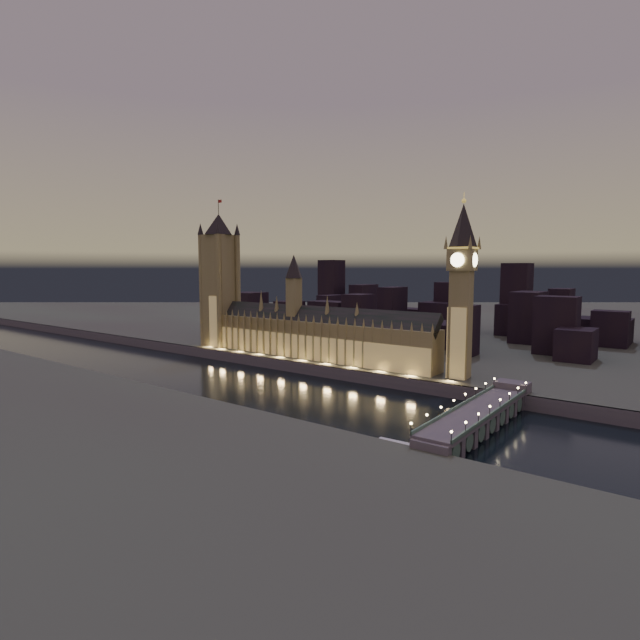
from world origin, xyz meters
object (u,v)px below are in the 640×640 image
Objects in this scene: elizabeth_tower at (462,276)px; river_boat at (402,451)px; palace_of_westminster at (313,334)px; westminster_bridge at (481,416)px; victoria_tower at (220,274)px.

elizabeth_tower reaches higher than river_boat.
palace_of_westminster reaches higher than westminster_bridge.
westminster_bridge is (151.66, -65.19, -20.38)m from palace_of_westminster.
westminster_bridge is at bearing 75.73° from river_boat.
palace_of_westminster is at bearing 139.38° from river_boat.
palace_of_westminster is 183.64m from river_boat.
elizabeth_tower is (114.52, 0.19, 44.51)m from palace_of_westminster.
elizabeth_tower is 2.57× the size of river_boat.
river_boat is at bearing -104.27° from westminster_bridge.
elizabeth_tower is at bearing 119.60° from westminster_bridge.
palace_of_westminster is 112.58m from victoria_tower.
palace_of_westminster is at bearing -179.91° from elizabeth_tower.
westminster_bridge is 55.15m from river_boat.
victoria_tower is (-103.48, 0.19, 44.35)m from palace_of_westminster.
palace_of_westminster is at bearing -0.11° from victoria_tower.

